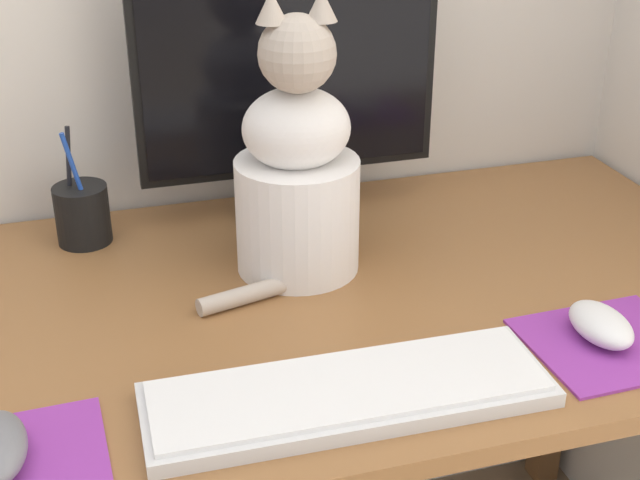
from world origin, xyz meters
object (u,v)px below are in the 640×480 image
keyboard (348,393)px  monitor (288,74)px  cat (297,173)px  computer_mouse_right (601,324)px  pen_cup (82,213)px

keyboard → monitor: bearing=83.8°
keyboard → cat: 0.34m
keyboard → cat: (0.03, 0.32, 0.13)m
computer_mouse_right → cat: (-0.30, 0.28, 0.12)m
monitor → keyboard: 0.54m
computer_mouse_right → cat: size_ratio=0.27×
monitor → computer_mouse_right: monitor is taller
computer_mouse_right → cat: bearing=136.7°
pen_cup → computer_mouse_right: bearing=-37.9°
monitor → cat: size_ratio=1.18×
monitor → computer_mouse_right: bearing=-59.6°
keyboard → pen_cup: bearing=118.7°
keyboard → computer_mouse_right: bearing=6.6°
pen_cup → keyboard: bearing=-62.5°
monitor → pen_cup: (-0.32, -0.00, -0.18)m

